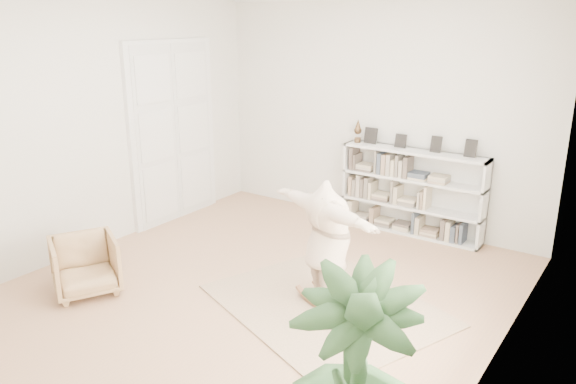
% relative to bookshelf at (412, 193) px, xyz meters
% --- Properties ---
extents(floor, '(6.00, 6.00, 0.00)m').
position_rel_bookshelf_xyz_m(floor, '(-0.74, -2.82, -0.64)').
color(floor, tan).
rests_on(floor, ground).
extents(doors, '(0.09, 1.78, 2.92)m').
position_rel_bookshelf_xyz_m(doors, '(-3.45, -1.52, 0.76)').
color(doors, white).
rests_on(doors, floor).
extents(bookshelf, '(2.20, 0.35, 1.64)m').
position_rel_bookshelf_xyz_m(bookshelf, '(0.00, 0.00, 0.00)').
color(bookshelf, silver).
rests_on(bookshelf, floor).
extents(armchair, '(1.01, 1.00, 0.68)m').
position_rel_bookshelf_xyz_m(armchair, '(-2.43, -4.05, -0.29)').
color(armchair, tan).
rests_on(armchair, floor).
extents(rug, '(3.05, 2.77, 0.02)m').
position_rel_bookshelf_xyz_m(rug, '(0.13, -2.72, -0.63)').
color(rug, tan).
rests_on(rug, floor).
extents(rocker_board, '(0.63, 0.50, 0.12)m').
position_rel_bookshelf_xyz_m(rocker_board, '(0.13, -2.72, -0.56)').
color(rocker_board, brown).
rests_on(rocker_board, rug).
extents(person, '(1.80, 1.07, 1.42)m').
position_rel_bookshelf_xyz_m(person, '(0.13, -2.72, 0.21)').
color(person, beige).
rests_on(person, rocker_board).
extents(houseplant, '(1.12, 1.12, 1.61)m').
position_rel_bookshelf_xyz_m(houseplant, '(1.56, -4.76, 0.17)').
color(houseplant, '#2A4F27').
rests_on(houseplant, floor).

